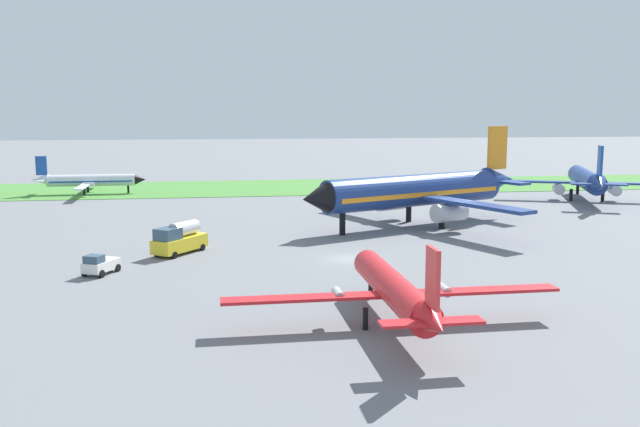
% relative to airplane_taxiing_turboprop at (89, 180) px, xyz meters
% --- Properties ---
extents(ground_plane, '(600.00, 600.00, 0.00)m').
position_rel_airplane_taxiing_turboprop_xyz_m(ground_plane, '(35.66, -59.76, -2.53)').
color(ground_plane, slate).
extents(grass_taxiway_strip, '(360.00, 28.00, 0.08)m').
position_rel_airplane_taxiing_turboprop_xyz_m(grass_taxiway_strip, '(35.66, 5.96, -2.49)').
color(grass_taxiway_strip, '#478438').
rests_on(grass_taxiway_strip, ground_plane).
extents(airplane_taxiing_turboprop, '(19.77, 23.11, 6.93)m').
position_rel_airplane_taxiing_turboprop_xyz_m(airplane_taxiing_turboprop, '(0.00, 0.00, 0.00)').
color(airplane_taxiing_turboprop, silver).
rests_on(airplane_taxiing_turboprop, ground_plane).
extents(airplane_midfield_jet, '(33.67, 33.83, 12.72)m').
position_rel_airplane_taxiing_turboprop_xyz_m(airplane_midfield_jet, '(48.48, -41.48, 2.05)').
color(airplane_midfield_jet, navy).
rests_on(airplane_midfield_jet, ground_plane).
extents(airplane_parked_jet_far, '(26.32, 26.13, 9.72)m').
position_rel_airplane_taxiing_turboprop_xyz_m(airplane_parked_jet_far, '(83.40, -21.42, 0.97)').
color(airplane_parked_jet_far, navy).
rests_on(airplane_parked_jet_far, ground_plane).
extents(airplane_foreground_turboprop, '(23.86, 20.39, 7.15)m').
position_rel_airplane_taxiing_turboprop_xyz_m(airplane_foreground_turboprop, '(34.81, -81.34, 0.08)').
color(airplane_foreground_turboprop, red).
rests_on(airplane_foreground_turboprop, ground_plane).
extents(fuel_truck_near_gate, '(5.80, 6.65, 3.29)m').
position_rel_airplane_taxiing_turboprop_xyz_m(fuel_truck_near_gate, '(18.72, -54.60, -0.95)').
color(fuel_truck_near_gate, yellow).
rests_on(fuel_truck_near_gate, ground_plane).
extents(pushback_tug_midfield, '(3.24, 4.02, 1.95)m').
position_rel_airplane_taxiing_turboprop_xyz_m(pushback_tug_midfield, '(12.06, -62.88, -1.62)').
color(pushback_tug_midfield, white).
rests_on(pushback_tug_midfield, ground_plane).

